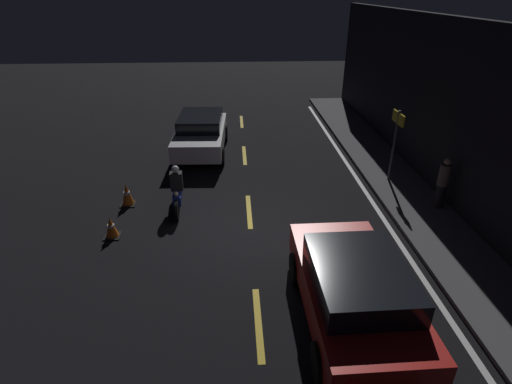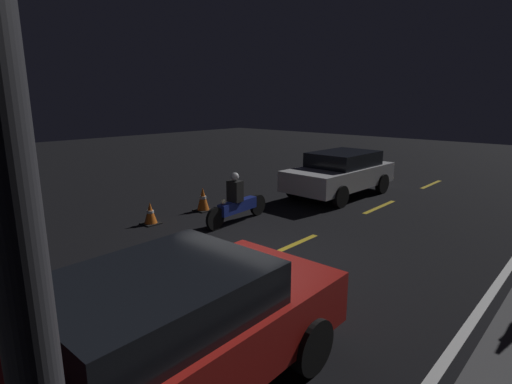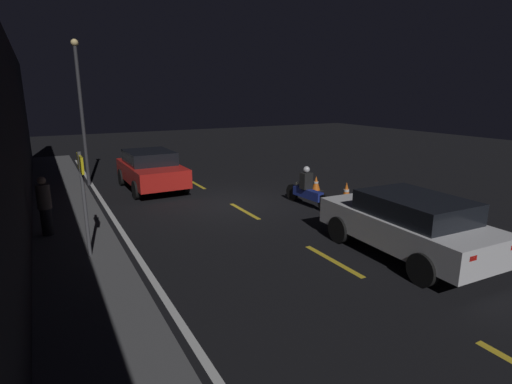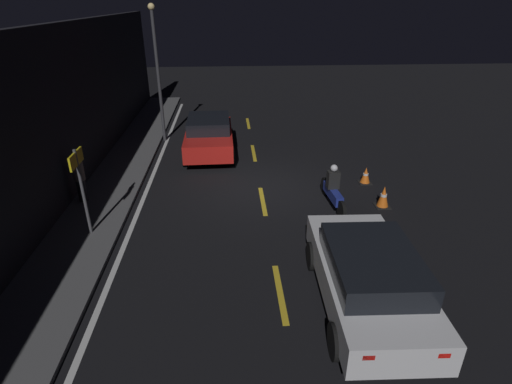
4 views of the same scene
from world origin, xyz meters
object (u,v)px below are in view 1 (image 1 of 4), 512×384
(sedan_white, at_px, (201,132))
(shop_sign, at_px, (396,132))
(taxi_red, at_px, (354,290))
(traffic_cone_near, at_px, (127,195))
(traffic_cone_mid, at_px, (111,227))
(pedestrian, at_px, (443,183))
(motorcycle, at_px, (178,189))

(sedan_white, distance_m, shop_sign, 7.45)
(taxi_red, height_order, shop_sign, shop_sign)
(traffic_cone_near, height_order, traffic_cone_mid, traffic_cone_near)
(sedan_white, relative_size, shop_sign, 1.81)
(traffic_cone_near, bearing_deg, shop_sign, 97.41)
(traffic_cone_near, bearing_deg, taxi_red, 47.02)
(traffic_cone_mid, relative_size, pedestrian, 0.38)
(traffic_cone_near, xyz_separation_m, pedestrian, (0.87, 9.41, 0.56))
(shop_sign, bearing_deg, traffic_cone_mid, -71.35)
(traffic_cone_near, distance_m, pedestrian, 9.47)
(taxi_red, relative_size, traffic_cone_near, 5.95)
(traffic_cone_mid, distance_m, shop_sign, 9.23)
(sedan_white, xyz_separation_m, motorcycle, (4.56, -0.42, -0.25))
(motorcycle, bearing_deg, shop_sign, 96.37)
(motorcycle, relative_size, pedestrian, 1.49)
(taxi_red, distance_m, traffic_cone_mid, 6.56)
(pedestrian, bearing_deg, motorcycle, -95.27)
(motorcycle, bearing_deg, traffic_cone_near, -99.14)
(motorcycle, distance_m, shop_sign, 7.26)
(pedestrian, bearing_deg, shop_sign, -158.09)
(sedan_white, relative_size, taxi_red, 1.05)
(traffic_cone_near, bearing_deg, pedestrian, 84.73)
(traffic_cone_near, relative_size, shop_sign, 0.29)
(taxi_red, xyz_separation_m, traffic_cone_near, (-5.19, -5.57, -0.47))
(traffic_cone_mid, bearing_deg, motorcycle, 135.93)
(sedan_white, height_order, motorcycle, sedan_white)
(sedan_white, bearing_deg, taxi_red, 22.52)
(taxi_red, xyz_separation_m, motorcycle, (-5.05, -4.00, -0.27))
(pedestrian, distance_m, shop_sign, 2.32)
(traffic_cone_mid, xyz_separation_m, pedestrian, (-0.93, 9.43, 0.62))
(pedestrian, xyz_separation_m, shop_sign, (-1.99, -0.80, 0.90))
(motorcycle, bearing_deg, traffic_cone_mid, -47.90)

